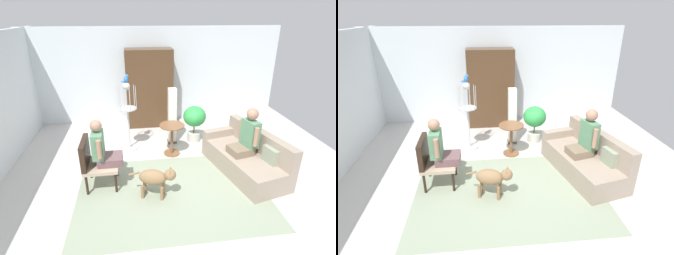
% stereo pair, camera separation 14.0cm
% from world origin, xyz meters
% --- Properties ---
extents(ground_plane, '(7.53, 7.53, 0.00)m').
position_xyz_m(ground_plane, '(0.00, 0.00, 0.00)').
color(ground_plane, beige).
extents(back_wall, '(6.81, 0.12, 2.51)m').
position_xyz_m(back_wall, '(0.00, 3.20, 1.26)').
color(back_wall, silver).
rests_on(back_wall, ground).
extents(area_rug, '(3.17, 2.27, 0.01)m').
position_xyz_m(area_rug, '(-0.06, -0.30, 0.00)').
color(area_rug, gray).
rests_on(area_rug, ground).
extents(couch, '(1.21, 1.95, 0.80)m').
position_xyz_m(couch, '(1.44, 0.22, 0.28)').
color(couch, gray).
rests_on(couch, ground).
extents(armchair, '(0.58, 0.61, 0.89)m').
position_xyz_m(armchair, '(-1.36, 0.10, 0.52)').
color(armchair, black).
rests_on(armchair, ground).
extents(person_on_couch, '(0.54, 0.51, 0.87)m').
position_xyz_m(person_on_couch, '(1.41, 0.19, 0.75)').
color(person_on_couch, '#7C6953').
extents(person_on_armchair, '(0.49, 0.53, 0.81)m').
position_xyz_m(person_on_armchair, '(-1.19, 0.10, 0.74)').
color(person_on_armchair, brown).
extents(round_end_table, '(0.52, 0.52, 0.68)m').
position_xyz_m(round_end_table, '(0.14, 1.04, 0.43)').
color(round_end_table, brown).
rests_on(round_end_table, ground).
extents(dog, '(0.76, 0.38, 0.57)m').
position_xyz_m(dog, '(-0.34, -0.36, 0.37)').
color(dog, olive).
rests_on(dog, ground).
extents(bird_cage_stand, '(0.39, 0.39, 1.51)m').
position_xyz_m(bird_cage_stand, '(-0.76, 1.42, 0.77)').
color(bird_cage_stand, silver).
rests_on(bird_cage_stand, ground).
extents(parrot, '(0.17, 0.10, 0.17)m').
position_xyz_m(parrot, '(-0.76, 1.42, 1.59)').
color(parrot, blue).
rests_on(parrot, bird_cage_stand).
extents(potted_plant, '(0.53, 0.53, 0.86)m').
position_xyz_m(potted_plant, '(0.75, 1.60, 0.56)').
color(potted_plant, beige).
rests_on(potted_plant, ground).
extents(column_lamp, '(0.20, 0.20, 1.31)m').
position_xyz_m(column_lamp, '(0.22, 1.58, 0.65)').
color(column_lamp, '#4C4742').
rests_on(column_lamp, ground).
extents(armoire_cabinet, '(1.19, 0.56, 2.01)m').
position_xyz_m(armoire_cabinet, '(-0.19, 2.79, 1.00)').
color(armoire_cabinet, '#4C331E').
rests_on(armoire_cabinet, ground).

